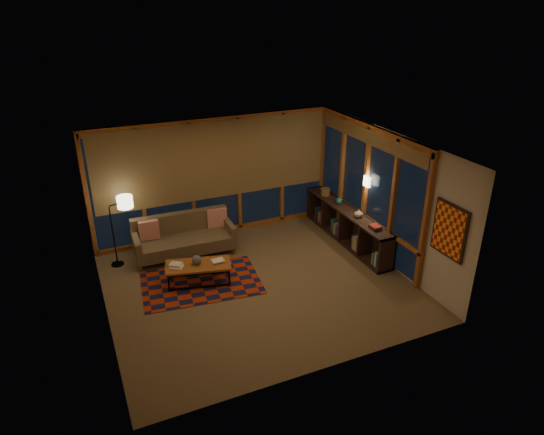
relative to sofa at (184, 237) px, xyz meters
name	(u,v)px	position (x,y,z in m)	size (l,w,h in m)	color
floor	(258,285)	(0.97, -1.71, -0.42)	(5.50, 5.00, 0.01)	#796546
ceiling	(256,148)	(0.97, -1.71, 2.28)	(5.50, 5.00, 0.01)	white
walls	(257,221)	(0.97, -1.71, 0.93)	(5.51, 5.01, 2.70)	beige
window_wall_back	(216,178)	(0.97, 0.72, 0.93)	(5.30, 0.16, 2.60)	#AD5625
window_wall_right	(365,188)	(3.65, -1.11, 0.93)	(0.16, 3.70, 2.60)	#AD5625
wall_art	(449,230)	(3.68, -3.56, 1.03)	(0.06, 0.74, 0.94)	red
wall_sconce	(367,181)	(3.59, -1.26, 1.13)	(0.12, 0.18, 0.22)	#FFF2C2
sofa	(184,237)	(0.00, 0.00, 0.00)	(2.05, 0.83, 0.84)	brown
pillow_left	(149,230)	(-0.67, 0.20, 0.20)	(0.41, 0.14, 0.41)	red
pillow_right	(217,218)	(0.79, 0.21, 0.21)	(0.42, 0.14, 0.42)	red
area_rug	(201,282)	(-0.01, -1.20, -0.41)	(2.22, 1.48, 0.01)	#B52D0E
coffee_table	(199,274)	(-0.04, -1.18, -0.22)	(1.22, 0.56, 0.41)	#AD5625
book_stack_a	(176,265)	(-0.44, -1.12, 0.02)	(0.25, 0.20, 0.07)	white
book_stack_b	(218,261)	(0.33, -1.24, 0.01)	(0.26, 0.21, 0.05)	white
ceramic_pot	(197,260)	(-0.06, -1.16, 0.08)	(0.19, 0.19, 0.19)	black
floor_lamp	(113,233)	(-1.38, 0.17, 0.30)	(0.48, 0.31, 1.43)	black
bookshelf	(346,225)	(3.46, -0.81, -0.04)	(0.40, 3.04, 0.76)	black
basket	(325,192)	(3.44, 0.13, 0.42)	(0.22, 0.22, 0.16)	#9A683C
teal_bowl	(339,201)	(3.46, -0.45, 0.41)	(0.14, 0.14, 0.14)	#237467
vase	(359,213)	(3.46, -1.24, 0.43)	(0.18, 0.18, 0.19)	#BDA78F
shelf_book_stack	(375,227)	(3.46, -1.85, 0.37)	(0.16, 0.22, 0.07)	white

